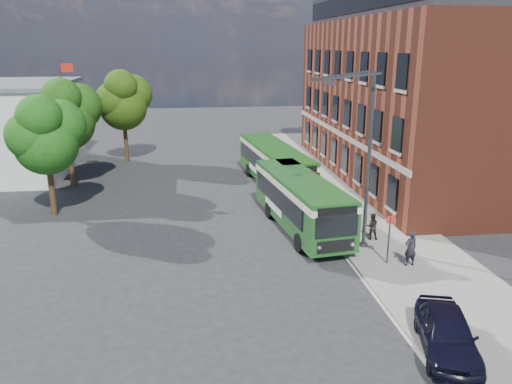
{
  "coord_description": "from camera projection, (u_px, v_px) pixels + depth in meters",
  "views": [
    {
      "loc": [
        -3.54,
        -25.06,
        10.18
      ],
      "look_at": [
        0.07,
        1.65,
        2.2
      ],
      "focal_mm": 35.0,
      "sensor_mm": 36.0,
      "label": 1
    }
  ],
  "objects": [
    {
      "name": "brick_office",
      "position": [
        417.0,
        88.0,
        38.38
      ],
      "size": [
        12.1,
        26.0,
        14.2
      ],
      "color": "maroon",
      "rests_on": "ground"
    },
    {
      "name": "bus_rear",
      "position": [
        274.0,
        162.0,
        36.91
      ],
      "size": [
        3.93,
        12.39,
        3.02
      ],
      "color": "#195412",
      "rests_on": "ground"
    },
    {
      "name": "pedestrian_b",
      "position": [
        372.0,
        226.0,
        26.58
      ],
      "size": [
        0.8,
        0.67,
        1.46
      ],
      "primitive_type": "imported",
      "rotation": [
        0.0,
        0.0,
        2.96
      ],
      "color": "black",
      "rests_on": "pavement"
    },
    {
      "name": "flagpole",
      "position": [
        66.0,
        119.0,
        36.51
      ],
      "size": [
        0.95,
        0.1,
        9.0
      ],
      "color": "#37393C",
      "rests_on": "ground"
    },
    {
      "name": "bus_front",
      "position": [
        300.0,
        198.0,
        28.21
      ],
      "size": [
        3.82,
        10.39,
        3.02
      ],
      "color": "#1C531D",
      "rests_on": "ground"
    },
    {
      "name": "tree_left",
      "position": [
        46.0,
        134.0,
        29.57
      ],
      "size": [
        4.44,
        4.22,
        7.5
      ],
      "color": "#382414",
      "rests_on": "ground"
    },
    {
      "name": "pavement",
      "position": [
        340.0,
        192.0,
        35.64
      ],
      "size": [
        6.0,
        48.0,
        0.15
      ],
      "primitive_type": "cube",
      "color": "gray",
      "rests_on": "ground"
    },
    {
      "name": "ground",
      "position": [
        259.0,
        239.0,
        27.16
      ],
      "size": [
        120.0,
        120.0,
        0.0
      ],
      "primitive_type": "plane",
      "color": "#252527",
      "rests_on": "ground"
    },
    {
      "name": "pedestrian_a",
      "position": [
        410.0,
        248.0,
        23.36
      ],
      "size": [
        0.68,
        0.49,
        1.72
      ],
      "primitive_type": "imported",
      "rotation": [
        0.0,
        0.0,
        3.27
      ],
      "color": "black",
      "rests_on": "pavement"
    },
    {
      "name": "kerb_line",
      "position": [
        298.0,
        194.0,
        35.26
      ],
      "size": [
        0.12,
        48.0,
        0.01
      ],
      "primitive_type": "cube",
      "color": "beige",
      "rests_on": "ground"
    },
    {
      "name": "bus_stop_sign",
      "position": [
        389.0,
        237.0,
        23.46
      ],
      "size": [
        0.35,
        0.08,
        2.52
      ],
      "color": "#37393C",
      "rests_on": "ground"
    },
    {
      "name": "tree_mid",
      "position": [
        66.0,
        114.0,
        35.71
      ],
      "size": [
        4.73,
        4.5,
        7.99
      ],
      "color": "#382414",
      "rests_on": "ground"
    },
    {
      "name": "tree_right",
      "position": [
        123.0,
        100.0,
        43.66
      ],
      "size": [
        4.85,
        4.61,
        8.18
      ],
      "color": "#382414",
      "rests_on": "ground"
    },
    {
      "name": "white_building",
      "position": [
        12.0,
        127.0,
        40.91
      ],
      "size": [
        9.4,
        13.4,
        7.3
      ],
      "color": "silver",
      "rests_on": "ground"
    },
    {
      "name": "parked_car",
      "position": [
        447.0,
        333.0,
        16.75
      ],
      "size": [
        2.85,
        4.59,
        1.46
      ],
      "primitive_type": "imported",
      "rotation": [
        0.0,
        0.0,
        -0.28
      ],
      "color": "black",
      "rests_on": "pavement"
    },
    {
      "name": "street_lamp",
      "position": [
        362.0,
        159.0,
        24.52
      ],
      "size": [
        2.96,
        2.38,
        9.0
      ],
      "color": "#37393C",
      "rests_on": "ground"
    }
  ]
}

